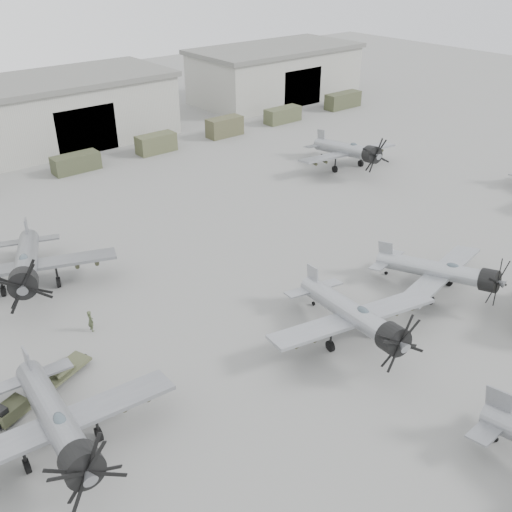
% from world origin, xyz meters
% --- Properties ---
extents(ground, '(220.00, 220.00, 0.00)m').
position_xyz_m(ground, '(0.00, 0.00, 0.00)').
color(ground, slate).
rests_on(ground, ground).
extents(hangar_center, '(29.00, 14.80, 8.70)m').
position_xyz_m(hangar_center, '(0.00, 61.96, 4.37)').
color(hangar_center, '#A1A197').
rests_on(hangar_center, ground).
extents(hangar_right, '(29.00, 14.80, 8.70)m').
position_xyz_m(hangar_right, '(38.00, 61.96, 4.37)').
color(hangar_right, '#A1A197').
rests_on(hangar_right, ground).
extents(support_truck_3, '(5.62, 2.20, 2.09)m').
position_xyz_m(support_truck_3, '(-4.06, 50.00, 1.04)').
color(support_truck_3, '#3A3E28').
rests_on(support_truck_3, ground).
extents(support_truck_4, '(5.19, 2.20, 2.37)m').
position_xyz_m(support_truck_4, '(7.00, 50.00, 1.19)').
color(support_truck_4, '#474A30').
rests_on(support_truck_4, ground).
extents(support_truck_5, '(5.25, 2.20, 2.62)m').
position_xyz_m(support_truck_5, '(18.13, 50.00, 1.31)').
color(support_truck_5, '#46462E').
rests_on(support_truck_5, ground).
extents(support_truck_6, '(5.90, 2.20, 2.20)m').
position_xyz_m(support_truck_6, '(29.12, 50.00, 1.10)').
color(support_truck_6, '#444930').
rests_on(support_truck_6, ground).
extents(support_truck_7, '(6.61, 2.20, 2.48)m').
position_xyz_m(support_truck_7, '(42.42, 50.00, 1.24)').
color(support_truck_7, '#3D412A').
rests_on(support_truck_7, ground).
extents(aircraft_mid_0, '(13.03, 11.73, 5.19)m').
position_xyz_m(aircraft_mid_0, '(-22.83, 9.33, 2.36)').
color(aircraft_mid_0, gray).
rests_on(aircraft_mid_0, ground).
extents(aircraft_mid_1, '(12.60, 11.34, 5.00)m').
position_xyz_m(aircraft_mid_1, '(-3.37, 6.08, 2.28)').
color(aircraft_mid_1, '#9A9DA3').
rests_on(aircraft_mid_1, ground).
extents(aircraft_mid_2, '(11.40, 10.26, 4.53)m').
position_xyz_m(aircraft_mid_2, '(6.56, 5.98, 2.06)').
color(aircraft_mid_2, '#999DA2').
rests_on(aircraft_mid_2, ground).
extents(aircraft_far_0, '(13.62, 12.29, 5.50)m').
position_xyz_m(aircraft_far_0, '(-18.18, 26.82, 2.50)').
color(aircraft_far_0, gray).
rests_on(aircraft_far_0, ground).
extents(aircraft_far_1, '(13.21, 11.89, 5.24)m').
position_xyz_m(aircraft_far_1, '(21.68, 29.60, 2.38)').
color(aircraft_far_1, gray).
rests_on(aircraft_far_1, ground).
extents(tug_trailer, '(6.89, 3.75, 1.39)m').
position_xyz_m(tug_trailer, '(-22.71, 14.57, 0.52)').
color(tug_trailer, '#3D402A').
rests_on(tug_trailer, ground).
extents(ground_crew, '(0.42, 0.62, 1.67)m').
position_xyz_m(ground_crew, '(-16.74, 19.02, 0.83)').
color(ground_crew, '#3C442C').
rests_on(ground_crew, ground).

